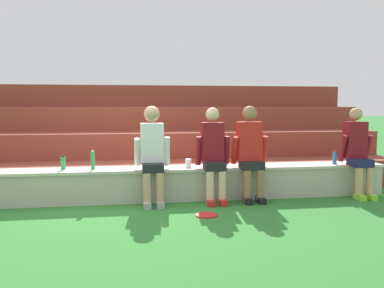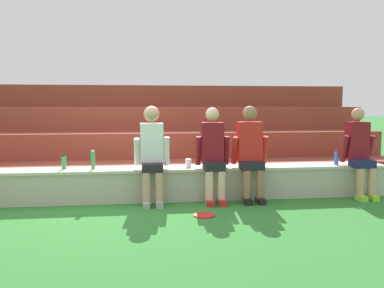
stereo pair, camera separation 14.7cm
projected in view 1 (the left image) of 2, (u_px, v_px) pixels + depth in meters
The scene contains 12 objects.
ground_plane at pixel (114, 205), 5.65m from camera, with size 80.00×80.00×0.00m, color #2D752D.
stone_seating_wall at pixel (114, 184), 5.86m from camera, with size 8.31×0.50×0.48m.
brick_bleachers at pixel (118, 141), 8.03m from camera, with size 9.81×3.06×1.82m.
person_left_of_center at pixel (152, 152), 5.68m from camera, with size 0.51×0.55×1.39m.
person_center at pixel (213, 153), 5.80m from camera, with size 0.50×0.53×1.37m.
person_right_of_center at pixel (250, 150), 5.88m from camera, with size 0.53×0.50×1.39m.
person_far_right at pixel (358, 150), 6.15m from camera, with size 0.50×0.55×1.36m.
water_bottle_mid_left at pixel (335, 158), 6.28m from camera, with size 0.06×0.06×0.22m.
water_bottle_mid_right at pixel (63, 163), 5.76m from camera, with size 0.07×0.07×0.20m.
water_bottle_near_left at pixel (93, 160), 5.76m from camera, with size 0.06×0.06×0.28m.
plastic_cup_right_end at pixel (188, 163), 5.98m from camera, with size 0.09×0.09×0.12m, color white.
frisbee at pixel (206, 215), 5.09m from camera, with size 0.27×0.27×0.02m, color red.
Camera 1 is at (0.26, -5.65, 1.41)m, focal length 37.47 mm.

